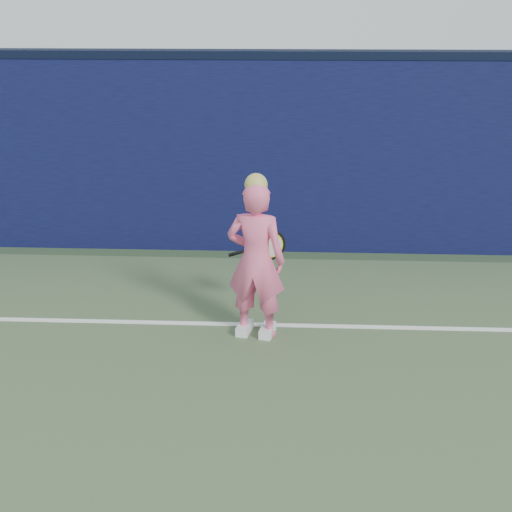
{
  "coord_description": "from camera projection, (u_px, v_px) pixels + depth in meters",
  "views": [
    {
      "loc": [
        2.08,
        -2.72,
        3.23
      ],
      "look_at": [
        1.76,
        3.81,
        0.85
      ],
      "focal_mm": 50.0,
      "sensor_mm": 36.0,
      "label": 1
    }
  ],
  "objects": [
    {
      "name": "backstop_wall",
      "position": [
        133.0,
        155.0,
        9.43
      ],
      "size": [
        24.0,
        0.4,
        2.5
      ],
      "primitive_type": "cube",
      "color": "black",
      "rests_on": "ground"
    },
    {
      "name": "wall_cap",
      "position": [
        127.0,
        54.0,
        8.98
      ],
      "size": [
        24.0,
        0.42,
        0.1
      ],
      "primitive_type": "cube",
      "color": "black",
      "rests_on": "backstop_wall"
    },
    {
      "name": "player",
      "position": [
        256.0,
        260.0,
        6.97
      ],
      "size": [
        0.64,
        0.49,
        1.67
      ],
      "rotation": [
        0.0,
        0.0,
        2.94
      ],
      "color": "#FD6292",
      "rests_on": "ground"
    },
    {
      "name": "racket",
      "position": [
        268.0,
        246.0,
        7.41
      ],
      "size": [
        0.61,
        0.15,
        0.33
      ],
      "rotation": [
        0.0,
        0.0,
        -0.03
      ],
      "color": "black",
      "rests_on": "ground"
    }
  ]
}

